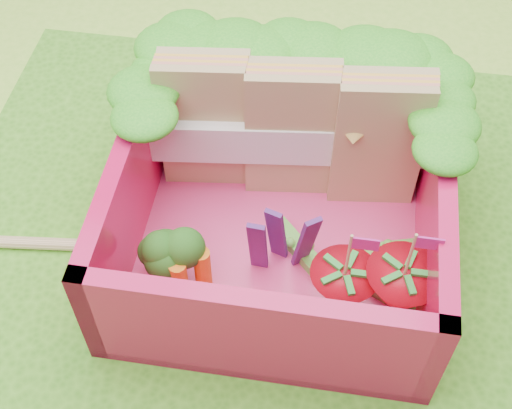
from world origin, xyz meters
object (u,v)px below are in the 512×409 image
Objects in this scene: strawberry_right at (399,292)px; broccoli at (163,257)px; strawberry_left at (342,291)px; bento_box at (280,204)px; sandwich_stack at (292,131)px; chopsticks at (2,242)px.

broccoli is at bearing -179.80° from strawberry_right.
bento_box is at bearing 131.63° from strawberry_left.
chopsticks is (-1.19, -0.52, -0.35)m from sandwich_stack.
strawberry_left is (0.28, -0.32, -0.09)m from bento_box.
broccoli is at bearing -124.48° from sandwich_stack.
broccoli is 0.63× the size of strawberry_right.
strawberry_right is at bearing -3.51° from chopsticks.
bento_box is 0.44m from strawberry_left.
strawberry_left is at bearing -4.80° from chopsticks.
strawberry_left is at bearing -174.75° from strawberry_right.
broccoli is (-0.43, -0.62, -0.14)m from sandwich_stack.
bento_box is at bearing -90.85° from sandwich_stack.
bento_box is 2.46× the size of strawberry_right.
strawberry_right reaches higher than strawberry_left.
broccoli is 0.80m from chopsticks.
sandwich_stack is at bearing 113.57° from strawberry_left.
strawberry_right reaches higher than broccoli.
bento_box is 3.92× the size of broccoli.
bento_box is 0.59m from strawberry_right.
strawberry_right is at bearing -51.39° from sandwich_stack.
strawberry_right is at bearing -30.93° from bento_box.
bento_box is at bearing 35.59° from broccoli.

